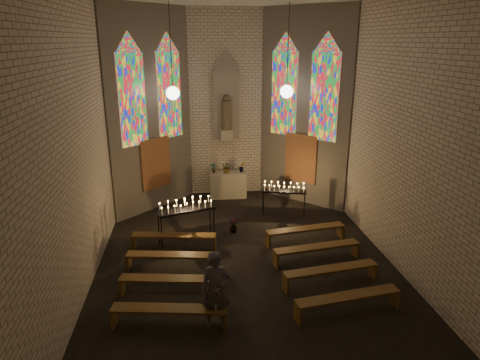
% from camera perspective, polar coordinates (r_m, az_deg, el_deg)
% --- Properties ---
extents(floor, '(12.00, 12.00, 0.00)m').
position_cam_1_polar(floor, '(11.86, 0.84, -11.40)').
color(floor, black).
rests_on(floor, ground).
extents(room, '(8.22, 12.43, 7.00)m').
position_cam_1_polar(room, '(13.83, -0.95, 9.27)').
color(room, beige).
rests_on(room, ground).
extents(altar, '(1.40, 0.60, 1.00)m').
position_cam_1_polar(altar, '(16.62, -1.63, -0.63)').
color(altar, '#B7AE95').
rests_on(altar, ground).
extents(flower_vase_left, '(0.22, 0.17, 0.38)m').
position_cam_1_polar(flower_vase_left, '(16.37, -3.57, 1.59)').
color(flower_vase_left, '#4C723F').
rests_on(flower_vase_left, altar).
extents(flower_vase_center, '(0.51, 0.48, 0.45)m').
position_cam_1_polar(flower_vase_center, '(16.39, -1.74, 1.75)').
color(flower_vase_center, '#4C723F').
rests_on(flower_vase_center, altar).
extents(flower_vase_right, '(0.26, 0.23, 0.41)m').
position_cam_1_polar(flower_vase_right, '(16.48, 0.25, 1.78)').
color(flower_vase_right, '#4C723F').
rests_on(flower_vase_right, altar).
extents(aisle_flower_pot, '(0.33, 0.33, 0.47)m').
position_cam_1_polar(aisle_flower_pot, '(13.69, -0.89, -6.08)').
color(aisle_flower_pot, '#4C723F').
rests_on(aisle_flower_pot, ground).
extents(votive_stand_left, '(1.79, 0.95, 1.28)m').
position_cam_1_polar(votive_stand_left, '(12.88, -7.21, -3.63)').
color(votive_stand_left, black).
rests_on(votive_stand_left, ground).
extents(votive_stand_right, '(1.57, 0.72, 1.12)m').
position_cam_1_polar(votive_stand_right, '(14.82, 5.90, -1.21)').
color(votive_stand_right, black).
rests_on(votive_stand_right, ground).
extents(pew_left_0, '(2.47, 0.71, 0.47)m').
position_cam_1_polar(pew_left_0, '(12.72, -8.81, -7.55)').
color(pew_left_0, brown).
rests_on(pew_left_0, ground).
extents(pew_right_0, '(2.47, 0.71, 0.47)m').
position_cam_1_polar(pew_right_0, '(13.14, 8.72, -6.67)').
color(pew_right_0, brown).
rests_on(pew_right_0, ground).
extents(pew_left_1, '(2.47, 0.71, 0.47)m').
position_cam_1_polar(pew_left_1, '(11.65, -8.98, -10.10)').
color(pew_left_1, brown).
rests_on(pew_left_1, ground).
extents(pew_right_1, '(2.47, 0.71, 0.47)m').
position_cam_1_polar(pew_right_1, '(12.11, 10.22, -9.02)').
color(pew_right_1, brown).
rests_on(pew_right_1, ground).
extents(pew_left_2, '(2.47, 0.71, 0.47)m').
position_cam_1_polar(pew_left_2, '(10.60, -9.18, -13.16)').
color(pew_left_2, brown).
rests_on(pew_left_2, ground).
extents(pew_right_2, '(2.47, 0.71, 0.47)m').
position_cam_1_polar(pew_right_2, '(11.11, 12.01, -11.79)').
color(pew_right_2, brown).
rests_on(pew_right_2, ground).
extents(pew_left_3, '(2.47, 0.71, 0.47)m').
position_cam_1_polar(pew_left_3, '(9.60, -9.44, -16.87)').
color(pew_left_3, brown).
rests_on(pew_left_3, ground).
extents(pew_right_3, '(2.47, 0.71, 0.47)m').
position_cam_1_polar(pew_right_3, '(10.15, 14.19, -15.08)').
color(pew_right_3, brown).
rests_on(pew_right_3, ground).
extents(visitor, '(0.65, 0.45, 1.73)m').
position_cam_1_polar(visitor, '(9.25, -3.24, -14.50)').
color(visitor, '#4A4A53').
rests_on(visitor, ground).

